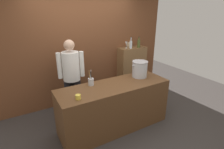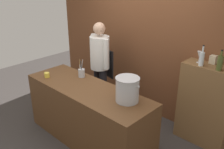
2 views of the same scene
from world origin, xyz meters
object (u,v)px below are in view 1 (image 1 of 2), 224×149
(wine_bottle_clear, at_px, (131,44))
(wine_glass_short, at_px, (126,44))
(utensil_crock, at_px, (91,81))
(butter_jar, at_px, (78,97))
(chef, at_px, (72,74))
(spice_tin_cream, at_px, (129,45))
(stockpot_large, at_px, (140,69))
(wine_bottle_olive, at_px, (139,43))

(wine_bottle_clear, xyz_separation_m, wine_glass_short, (-0.08, 0.09, 0.01))
(wine_glass_short, bearing_deg, utensil_crock, -145.47)
(butter_jar, xyz_separation_m, wine_bottle_clear, (1.90, 1.28, 0.41))
(chef, distance_m, butter_jar, 0.99)
(spice_tin_cream, bearing_deg, stockpot_large, -115.56)
(stockpot_large, xyz_separation_m, wine_glass_short, (0.41, 1.09, 0.29))
(stockpot_large, bearing_deg, wine_bottle_olive, 53.58)
(butter_jar, xyz_separation_m, wine_bottle_olive, (2.15, 1.28, 0.41))
(butter_jar, distance_m, spice_tin_cream, 2.50)
(chef, bearing_deg, stockpot_large, 164.68)
(wine_bottle_olive, bearing_deg, stockpot_large, -126.42)
(wine_bottle_olive, distance_m, spice_tin_cream, 0.26)
(spice_tin_cream, bearing_deg, wine_bottle_clear, -113.60)
(chef, bearing_deg, wine_bottle_olive, -156.70)
(chef, relative_size, wine_bottle_olive, 5.88)
(utensil_crock, bearing_deg, butter_jar, -134.90)
(wine_glass_short, distance_m, spice_tin_cream, 0.20)
(wine_bottle_olive, bearing_deg, utensil_crock, -153.10)
(stockpot_large, height_order, wine_bottle_olive, wine_bottle_olive)
(stockpot_large, relative_size, wine_bottle_olive, 1.32)
(butter_jar, bearing_deg, stockpot_large, 11.48)
(butter_jar, distance_m, wine_bottle_clear, 2.33)
(utensil_crock, distance_m, wine_bottle_olive, 2.01)
(butter_jar, xyz_separation_m, spice_tin_cream, (1.99, 1.48, 0.36))
(wine_bottle_clear, bearing_deg, spice_tin_cream, 66.40)
(stockpot_large, bearing_deg, wine_glass_short, 69.52)
(utensil_crock, distance_m, butter_jar, 0.55)
(chef, bearing_deg, spice_tin_cream, -149.90)
(wine_glass_short, bearing_deg, spice_tin_cream, 32.03)
(chef, height_order, wine_bottle_clear, chef)
(stockpot_large, bearing_deg, chef, 150.73)
(utensil_crock, relative_size, butter_jar, 3.43)
(stockpot_large, height_order, utensil_crock, stockpot_large)
(butter_jar, bearing_deg, wine_bottle_clear, 34.03)
(wine_bottle_olive, relative_size, spice_tin_cream, 2.38)
(utensil_crock, height_order, wine_bottle_olive, wine_bottle_olive)
(wine_bottle_clear, bearing_deg, stockpot_large, -115.94)
(butter_jar, height_order, wine_bottle_olive, wine_bottle_olive)
(utensil_crock, xyz_separation_m, wine_glass_short, (1.44, 0.99, 0.38))
(utensil_crock, distance_m, spice_tin_cream, 1.96)
(chef, xyz_separation_m, spice_tin_cream, (1.78, 0.51, 0.34))
(butter_jar, distance_m, wine_bottle_olive, 2.54)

